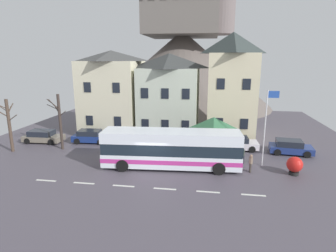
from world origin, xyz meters
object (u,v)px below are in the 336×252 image
at_px(transit_bus, 171,149).
at_px(public_bench, 215,143).
at_px(bus_shelter, 214,124).
at_px(parked_car_00, 91,136).
at_px(townhouse_00, 113,92).
at_px(townhouse_02, 231,86).
at_px(flagpole, 266,122).
at_px(bare_tree_00, 60,121).
at_px(pedestrian_00, 243,155).
at_px(pedestrian_01, 251,163).
at_px(townhouse_01, 169,95).
at_px(parked_car_01, 237,143).
at_px(harbour_buoy, 295,165).
at_px(bare_tree_01, 9,124).
at_px(parked_car_02, 43,136).
at_px(hilltop_castle, 182,66).
at_px(parked_car_03, 290,147).
at_px(pedestrian_02, 227,152).

xyz_separation_m(transit_bus, public_bench, (3.70, 6.11, -1.12)).
height_order(bus_shelter, parked_car_00, bus_shelter).
distance_m(townhouse_00, townhouse_02, 14.12).
height_order(transit_bus, flagpole, flagpole).
xyz_separation_m(bus_shelter, bare_tree_00, (-14.96, -0.83, -0.06)).
height_order(townhouse_00, pedestrian_00, townhouse_00).
bearing_deg(pedestrian_01, bare_tree_00, 170.00).
xyz_separation_m(townhouse_01, parked_car_01, (7.55, -4.79, -4.09)).
bearing_deg(harbour_buoy, townhouse_02, 111.84).
height_order(townhouse_01, bare_tree_01, townhouse_01).
distance_m(bus_shelter, pedestrian_00, 3.97).
height_order(townhouse_01, bare_tree_00, townhouse_01).
distance_m(parked_car_01, flagpole, 5.54).
height_order(harbour_buoy, bare_tree_00, bare_tree_00).
xyz_separation_m(townhouse_00, parked_car_02, (-6.06, -5.82, -4.27)).
bearing_deg(parked_car_01, pedestrian_01, -86.06).
xyz_separation_m(townhouse_02, bare_tree_00, (-16.86, -7.77, -2.94)).
distance_m(hilltop_castle, public_bench, 27.62).
height_order(pedestrian_00, bare_tree_01, bare_tree_01).
bearing_deg(harbour_buoy, parked_car_02, 168.19).
height_order(flagpole, bare_tree_01, flagpole).
bearing_deg(public_bench, pedestrian_00, -61.90).
distance_m(parked_car_03, pedestrian_02, 7.05).
bearing_deg(flagpole, parked_car_02, 171.20).
height_order(parked_car_00, flagpole, flagpole).
xyz_separation_m(parked_car_01, bare_tree_00, (-17.35, -2.65, 2.27)).
xyz_separation_m(parked_car_01, flagpole, (1.86, -4.19, 3.11)).
xyz_separation_m(parked_car_02, parked_car_03, (25.58, 0.11, 0.01)).
height_order(townhouse_00, townhouse_01, townhouse_00).
bearing_deg(public_bench, parked_car_03, -7.41).
height_order(bus_shelter, pedestrian_00, bus_shelter).
distance_m(transit_bus, parked_car_02, 15.71).
bearing_deg(bus_shelter, parked_car_00, 171.96).
bearing_deg(pedestrian_02, harbour_buoy, -19.44).
xyz_separation_m(townhouse_01, townhouse_02, (7.06, 0.34, 1.13)).
height_order(parked_car_01, parked_car_02, parked_car_02).
distance_m(hilltop_castle, bare_tree_00, 30.67).
distance_m(townhouse_01, parked_car_03, 14.20).
bearing_deg(bare_tree_01, transit_bus, -6.25).
bearing_deg(public_bench, townhouse_01, 140.62).
bearing_deg(townhouse_00, bus_shelter, -29.60).
bearing_deg(parked_car_03, townhouse_00, 169.15).
relative_size(flagpole, bare_tree_01, 1.25).
bearing_deg(pedestrian_02, pedestrian_00, 4.70).
bearing_deg(hilltop_castle, harbour_buoy, -69.24).
relative_size(parked_car_01, harbour_buoy, 2.77).
xyz_separation_m(townhouse_02, bus_shelter, (-1.90, -6.94, -2.89)).
bearing_deg(harbour_buoy, hilltop_castle, 110.76).
distance_m(parked_car_03, pedestrian_00, 5.82).
relative_size(townhouse_01, transit_bus, 0.83).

